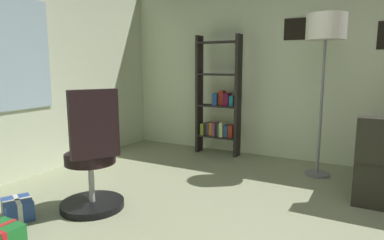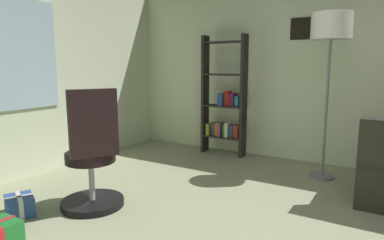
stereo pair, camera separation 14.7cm
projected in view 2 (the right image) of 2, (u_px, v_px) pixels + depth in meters
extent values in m
cube|color=silver|center=(6.00, 66.00, 3.65)|extent=(4.83, 0.10, 2.52)
cube|color=silver|center=(19.00, 54.00, 3.70)|extent=(0.90, 0.03, 1.20)
cube|color=silver|center=(362.00, 66.00, 4.08)|extent=(0.10, 6.36, 2.52)
cube|color=black|center=(306.00, 28.00, 4.29)|extent=(0.02, 0.40, 0.27)
cube|color=#2A2920|center=(370.00, 144.00, 3.26)|extent=(0.84, 0.15, 0.20)
cube|color=#2D4C99|center=(20.00, 206.00, 2.92)|extent=(0.31, 0.34, 0.16)
cube|color=silver|center=(20.00, 206.00, 2.92)|extent=(0.16, 0.27, 0.17)
cube|color=silver|center=(20.00, 206.00, 2.92)|extent=(0.22, 0.13, 0.17)
cylinder|color=black|center=(93.00, 203.00, 3.10)|extent=(0.56, 0.56, 0.06)
cylinder|color=#B2B2B7|center=(92.00, 178.00, 3.06)|extent=(0.05, 0.05, 0.40)
cylinder|color=black|center=(90.00, 157.00, 3.03)|extent=(0.44, 0.44, 0.09)
cube|color=black|center=(93.00, 123.00, 2.81)|extent=(0.38, 0.28, 0.57)
cube|color=black|center=(243.00, 97.00, 4.63)|extent=(0.18, 0.04, 1.68)
cube|color=black|center=(205.00, 95.00, 4.94)|extent=(0.18, 0.04, 1.68)
cube|color=black|center=(223.00, 137.00, 4.88)|extent=(0.18, 0.56, 0.02)
cube|color=black|center=(223.00, 106.00, 4.81)|extent=(0.18, 0.56, 0.02)
cube|color=black|center=(224.00, 75.00, 4.74)|extent=(0.18, 0.56, 0.02)
cube|color=black|center=(224.00, 42.00, 4.67)|extent=(0.18, 0.56, 0.02)
cube|color=#A62E1C|center=(237.00, 131.00, 4.78)|extent=(0.13, 0.07, 0.17)
cube|color=navy|center=(233.00, 131.00, 4.81)|extent=(0.14, 0.06, 0.17)
cube|color=beige|center=(228.00, 129.00, 4.83)|extent=(0.17, 0.05, 0.21)
cube|color=#2A7439|center=(225.00, 130.00, 4.87)|extent=(0.13, 0.04, 0.18)
cube|color=#7B3B6A|center=(221.00, 129.00, 4.88)|extent=(0.17, 0.04, 0.19)
cube|color=#B16921|center=(218.00, 129.00, 4.93)|extent=(0.13, 0.06, 0.18)
cube|color=#4E405A|center=(214.00, 128.00, 4.97)|extent=(0.13, 0.05, 0.18)
cube|color=olive|center=(210.00, 129.00, 4.98)|extent=(0.17, 0.05, 0.17)
cube|color=teal|center=(238.00, 101.00, 4.71)|extent=(0.13, 0.06, 0.14)
cube|color=maroon|center=(233.00, 99.00, 4.74)|extent=(0.15, 0.08, 0.18)
cube|color=maroon|center=(228.00, 98.00, 4.79)|extent=(0.13, 0.07, 0.21)
cube|color=navy|center=(222.00, 99.00, 4.81)|extent=(0.17, 0.07, 0.17)
cylinder|color=slate|center=(322.00, 176.00, 3.90)|extent=(0.28, 0.28, 0.03)
cylinder|color=slate|center=(326.00, 109.00, 3.77)|extent=(0.03, 0.03, 1.51)
cylinder|color=white|center=(332.00, 26.00, 3.63)|extent=(0.43, 0.43, 0.28)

